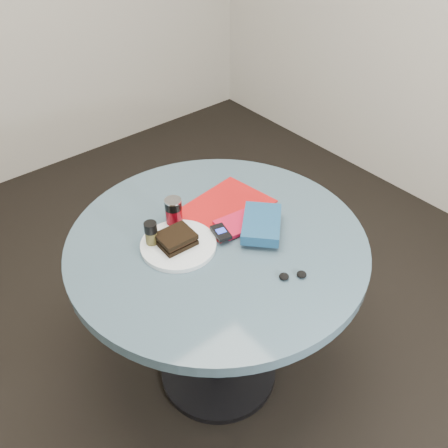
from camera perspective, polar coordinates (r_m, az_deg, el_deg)
ground at (r=2.22m, az=-0.62°, el=-16.54°), size 4.00×4.00×0.00m
table at (r=1.76m, az=-0.75°, el=-5.77°), size 1.00×1.00×0.75m
plate at (r=1.62m, az=-5.23°, el=-2.42°), size 0.25×0.25×0.02m
sandwich at (r=1.61m, az=-5.50°, el=-1.70°), size 0.12×0.10×0.04m
soda_can at (r=1.68m, az=-5.77°, el=1.29°), size 0.06×0.06×0.11m
pepper_grinder at (r=1.61m, az=-8.31°, el=-1.21°), size 0.05×0.05×0.10m
magazine at (r=1.78m, az=0.21°, el=1.93°), size 0.34×0.27×0.01m
red_book at (r=1.70m, az=1.84°, el=0.13°), size 0.17×0.12×0.01m
novel at (r=1.66m, az=4.32°, el=0.02°), size 0.22×0.22×0.04m
mp3_player at (r=1.64m, az=-0.35°, el=-0.97°), size 0.06×0.09×0.01m
headphones at (r=1.53m, az=7.87°, el=-5.85°), size 0.09×0.07×0.02m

